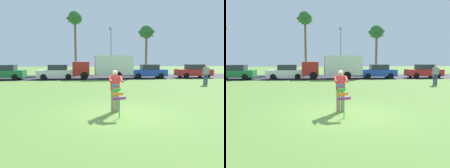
% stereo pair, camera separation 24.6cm
% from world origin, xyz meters
% --- Properties ---
extents(ground_plane, '(120.00, 120.00, 0.00)m').
position_xyz_m(ground_plane, '(0.00, 0.00, 0.00)').
color(ground_plane, olive).
extents(road_strip, '(120.00, 8.00, 0.01)m').
position_xyz_m(road_strip, '(0.00, 18.42, 0.01)').
color(road_strip, '#2D2D33').
rests_on(road_strip, ground).
extents(person_kite_flyer, '(0.55, 0.66, 1.73)m').
position_xyz_m(person_kite_flyer, '(-0.24, 0.40, 0.95)').
color(person_kite_flyer, gray).
rests_on(person_kite_flyer, ground).
extents(kite_held, '(0.53, 0.69, 1.21)m').
position_xyz_m(kite_held, '(-0.25, -0.41, 0.82)').
color(kite_held, blue).
rests_on(kite_held, ground).
extents(parked_car_green, '(4.21, 1.86, 1.60)m').
position_xyz_m(parked_car_green, '(-10.03, 16.02, 0.77)').
color(parked_car_green, '#1E7238').
rests_on(parked_car_green, ground).
extents(parked_car_white, '(4.24, 1.91, 1.60)m').
position_xyz_m(parked_car_white, '(-4.54, 16.02, 0.77)').
color(parked_car_white, white).
rests_on(parked_car_white, ground).
extents(parked_truck_red_cab, '(6.75, 2.24, 2.62)m').
position_xyz_m(parked_truck_red_cab, '(0.96, 16.02, 1.41)').
color(parked_truck_red_cab, '#B2231E').
rests_on(parked_truck_red_cab, ground).
extents(parked_car_blue, '(4.26, 1.95, 1.60)m').
position_xyz_m(parked_car_blue, '(5.90, 16.02, 0.77)').
color(parked_car_blue, '#2347B7').
rests_on(parked_car_blue, ground).
extents(parked_car_red, '(4.21, 1.85, 1.60)m').
position_xyz_m(parked_car_red, '(11.53, 16.02, 0.77)').
color(parked_car_red, red).
rests_on(parked_car_red, ground).
extents(palm_tree_right_near, '(2.58, 2.71, 9.72)m').
position_xyz_m(palm_tree_right_near, '(-2.91, 26.48, 8.20)').
color(palm_tree_right_near, brown).
rests_on(palm_tree_right_near, ground).
extents(palm_tree_centre_far, '(2.58, 2.71, 7.62)m').
position_xyz_m(palm_tree_centre_far, '(8.34, 25.49, 6.27)').
color(palm_tree_centre_far, brown).
rests_on(palm_tree_centre_far, ground).
extents(streetlight_pole, '(0.24, 1.65, 7.00)m').
position_xyz_m(streetlight_pole, '(2.40, 23.74, 4.00)').
color(streetlight_pole, '#9E9EA3').
rests_on(streetlight_pole, ground).
extents(person_walker_near, '(0.54, 0.33, 1.73)m').
position_xyz_m(person_walker_near, '(8.84, 8.96, 0.93)').
color(person_walker_near, '#384772').
rests_on(person_walker_near, ground).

